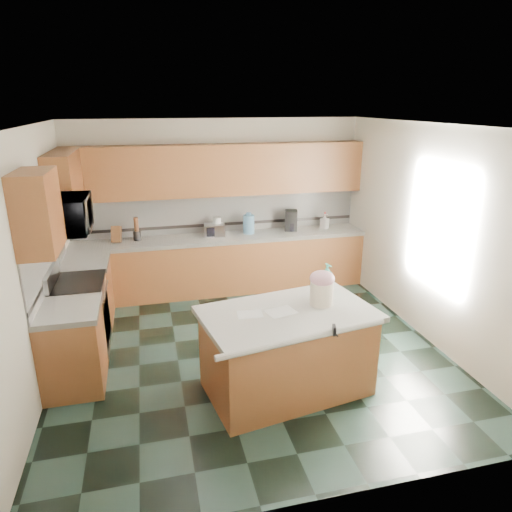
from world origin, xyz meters
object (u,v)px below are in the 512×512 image
object	(u,v)px
island_top	(288,314)
knife_block	(116,234)
island_base	(287,354)
coffee_maker	(291,220)
toaster_oven	(215,230)
treat_jar	(321,293)
soap_bottle_island	(327,280)

from	to	relation	value
island_top	knife_block	bearing A→B (deg)	111.82
island_base	coffee_maker	xyz separation A→B (m)	(0.97, 2.93, 0.66)
knife_block	island_top	bearing A→B (deg)	-47.72
island_base	knife_block	bearing A→B (deg)	111.82
island_top	toaster_oven	xyz separation A→B (m)	(-0.30, 2.90, 0.12)
treat_jar	coffee_maker	size ratio (longest dim) A/B	0.75
treat_jar	toaster_oven	xyz separation A→B (m)	(-0.69, 2.82, -0.03)
soap_bottle_island	toaster_oven	bearing A→B (deg)	94.43
island_top	coffee_maker	world-z (taller)	coffee_maker
soap_bottle_island	treat_jar	bearing A→B (deg)	-136.79
island_base	island_top	bearing A→B (deg)	170.16
island_base	island_top	xyz separation A→B (m)	(-0.00, 0.00, 0.46)
island_base	island_top	distance (m)	0.46
island_base	toaster_oven	world-z (taller)	toaster_oven
island_base	knife_block	world-z (taller)	knife_block
island_top	soap_bottle_island	xyz separation A→B (m)	(0.53, 0.31, 0.21)
island_top	toaster_oven	size ratio (longest dim) A/B	5.35
island_top	knife_block	world-z (taller)	knife_block
soap_bottle_island	coffee_maker	distance (m)	2.66
island_base	treat_jar	bearing A→B (deg)	2.77
island_base	toaster_oven	distance (m)	2.98
treat_jar	soap_bottle_island	size ratio (longest dim) A/B	0.70
island_top	treat_jar	xyz separation A→B (m)	(0.39, 0.09, 0.16)
treat_jar	knife_block	distance (m)	3.56
island_top	treat_jar	size ratio (longest dim) A/B	6.91
treat_jar	toaster_oven	bearing A→B (deg)	114.88
knife_block	toaster_oven	xyz separation A→B (m)	(1.49, 0.00, -0.03)
soap_bottle_island	island_top	bearing A→B (deg)	-163.45
soap_bottle_island	knife_block	bearing A→B (deg)	118.39
treat_jar	coffee_maker	xyz separation A→B (m)	(0.58, 2.85, 0.04)
island_top	toaster_oven	distance (m)	2.92
island_base	toaster_oven	size ratio (longest dim) A/B	5.04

